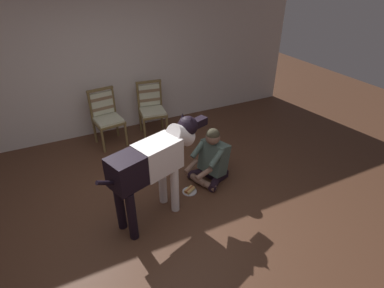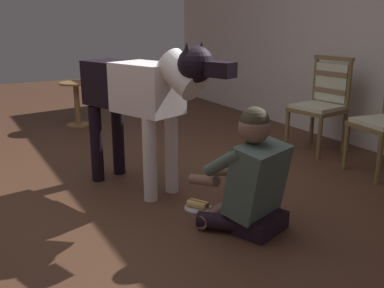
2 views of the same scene
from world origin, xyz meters
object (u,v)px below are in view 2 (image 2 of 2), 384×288
(person_sitting_on_floor, at_px, (251,180))
(large_dog, at_px, (142,93))
(dining_chair_left_of_pair, at_px, (323,99))
(hot_dog_on_plate, at_px, (198,205))
(round_side_table, at_px, (77,100))

(person_sitting_on_floor, xyz_separation_m, large_dog, (-0.97, -0.34, 0.46))
(dining_chair_left_of_pair, bearing_deg, hot_dog_on_plate, -70.32)
(person_sitting_on_floor, relative_size, large_dog, 0.54)
(person_sitting_on_floor, height_order, hot_dog_on_plate, person_sitting_on_floor)
(large_dog, bearing_deg, dining_chair_left_of_pair, 93.76)
(hot_dog_on_plate, bearing_deg, round_side_table, -178.85)
(person_sitting_on_floor, xyz_separation_m, hot_dog_on_plate, (-0.43, -0.15, -0.32))
(dining_chair_left_of_pair, relative_size, hot_dog_on_plate, 4.78)
(dining_chair_left_of_pair, xyz_separation_m, large_dog, (0.14, -2.10, 0.26))
(dining_chair_left_of_pair, relative_size, round_side_table, 1.71)
(person_sitting_on_floor, distance_m, hot_dog_on_plate, 0.55)
(dining_chair_left_of_pair, bearing_deg, large_dog, -86.24)
(dining_chair_left_of_pair, relative_size, person_sitting_on_floor, 1.18)
(large_dog, distance_m, hot_dog_on_plate, 0.97)
(large_dog, relative_size, hot_dog_on_plate, 7.58)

